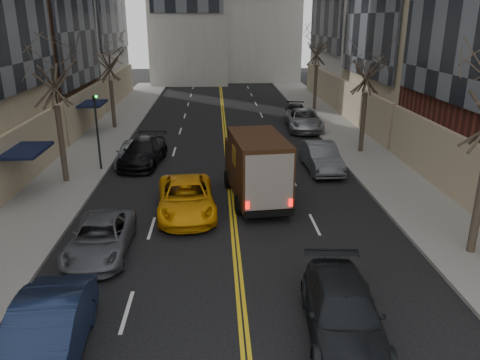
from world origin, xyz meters
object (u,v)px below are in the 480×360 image
object	(u,v)px
ups_truck	(256,167)
observer_sedan	(343,313)
pedestrian	(280,179)
taxi	(186,198)

from	to	relation	value
ups_truck	observer_sedan	distance (m)	10.59
ups_truck	pedestrian	bearing A→B (deg)	14.57
observer_sedan	taxi	xyz separation A→B (m)	(-4.83, 8.95, 0.03)
observer_sedan	taxi	bearing A→B (deg)	123.37
ups_truck	observer_sedan	xyz separation A→B (m)	(1.53, -10.43, -0.94)
ups_truck	observer_sedan	size ratio (longest dim) A/B	1.21
ups_truck	pedestrian	distance (m)	1.51
ups_truck	taxi	size ratio (longest dim) A/B	1.15
ups_truck	taxi	world-z (taller)	ups_truck
taxi	pedestrian	distance (m)	4.92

